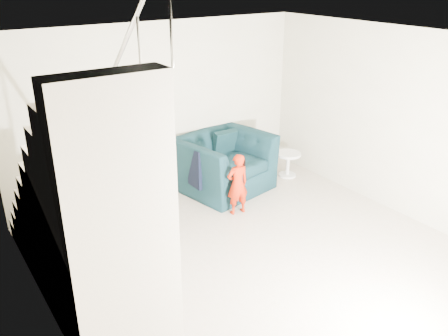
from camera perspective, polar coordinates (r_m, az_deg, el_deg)
The scene contains 12 objects.
floor at distance 6.07m, azimuth 5.33°, elevation -11.43°, with size 5.50×5.50×0.00m, color tan.
ceiling at distance 5.06m, azimuth 6.48°, elevation 14.65°, with size 5.50×5.50×0.00m, color silver.
back_wall at distance 7.61m, azimuth -7.60°, elevation 7.01°, with size 5.00×5.00×0.00m, color #B0A88F.
left_wall at distance 4.40m, azimuth -20.23°, elevation -6.71°, with size 5.50×5.50×0.00m, color #B0A88F.
right_wall at distance 7.21m, azimuth 21.35°, elevation 4.70°, with size 5.50×5.50×0.00m, color #B0A88F.
armchair at distance 7.78m, azimuth -0.02°, elevation 0.60°, with size 1.40×1.23×0.91m, color black.
toddler at distance 6.99m, azimuth 1.63°, elevation -1.96°, with size 0.34×0.23×0.94m, color #A02405.
side_table at distance 8.39m, azimuth 7.71°, elevation 0.91°, with size 0.44×0.44×0.44m.
staircase at distance 5.17m, azimuth -15.92°, elevation -6.62°, with size 1.02×3.03×3.62m.
cushion at distance 8.01m, azimuth 0.08°, elevation 3.14°, with size 0.42×0.12×0.40m, color black.
throw at distance 7.39m, azimuth -4.00°, elevation 0.26°, with size 0.06×0.56×0.63m, color black.
phone at distance 6.86m, azimuth 2.41°, elevation 0.70°, with size 0.02×0.05×0.10m, color black.
Camera 1 is at (-3.27, -3.80, 3.43)m, focal length 38.00 mm.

